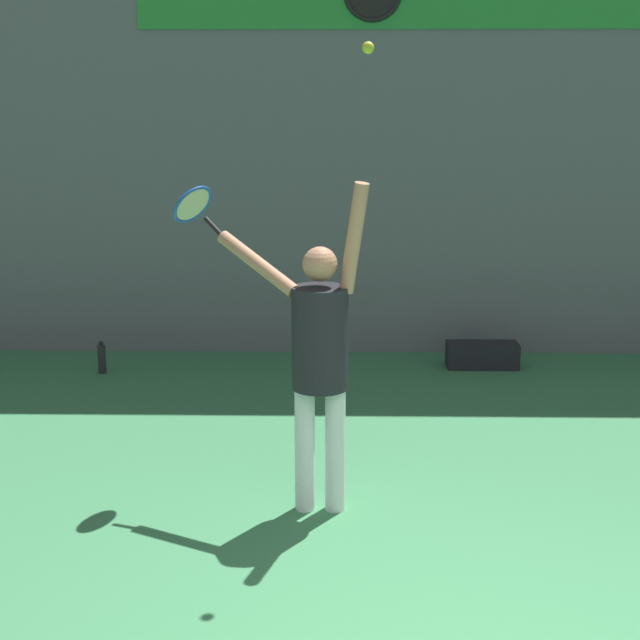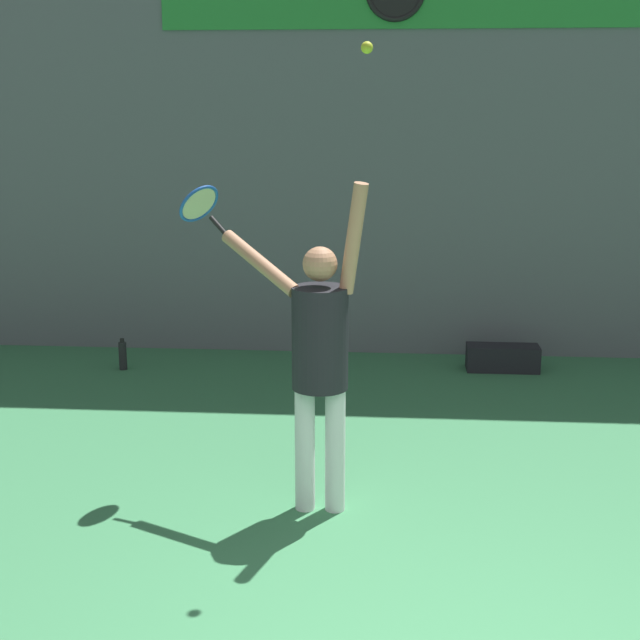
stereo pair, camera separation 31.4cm
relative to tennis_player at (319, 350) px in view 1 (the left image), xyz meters
name	(u,v)px [view 1 (the left image)]	position (x,y,z in m)	size (l,w,h in m)	color
back_wall	(401,112)	(0.76, 3.82, 1.42)	(18.00, 0.10, 5.00)	slate
tennis_player	(319,350)	(0.00, 0.00, 0.00)	(1.00, 0.62, 2.14)	white
tennis_racket	(194,206)	(-0.84, 0.55, 0.84)	(0.41, 0.37, 0.34)	black
tennis_ball	(368,48)	(0.28, -0.13, 1.81)	(0.07, 0.07, 0.07)	#CCDB2D
water_bottle	(102,359)	(-2.19, 2.97, -0.94)	(0.08, 0.08, 0.32)	#262628
equipment_bag	(482,355)	(1.58, 3.23, -0.96)	(0.71, 0.28, 0.25)	black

